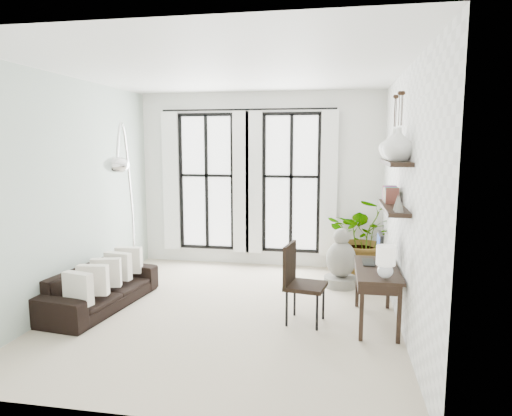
% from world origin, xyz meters
% --- Properties ---
extents(floor, '(5.00, 5.00, 0.00)m').
position_xyz_m(floor, '(0.00, 0.00, 0.00)').
color(floor, '#BDAE96').
rests_on(floor, ground).
extents(ceiling, '(5.00, 5.00, 0.00)m').
position_xyz_m(ceiling, '(0.00, 0.00, 3.20)').
color(ceiling, white).
rests_on(ceiling, wall_back).
extents(wall_left, '(0.00, 5.00, 5.00)m').
position_xyz_m(wall_left, '(-2.25, 0.00, 1.60)').
color(wall_left, '#A6B9AC').
rests_on(wall_left, floor).
extents(wall_right, '(0.00, 5.00, 5.00)m').
position_xyz_m(wall_right, '(2.25, 0.00, 1.60)').
color(wall_right, white).
rests_on(wall_right, floor).
extents(wall_back, '(4.50, 0.00, 4.50)m').
position_xyz_m(wall_back, '(0.00, 2.50, 1.60)').
color(wall_back, white).
rests_on(wall_back, floor).
extents(windows, '(3.26, 0.13, 2.65)m').
position_xyz_m(windows, '(-0.20, 2.43, 1.56)').
color(windows, white).
rests_on(windows, wall_back).
extents(wall_shelves, '(0.25, 1.30, 0.60)m').
position_xyz_m(wall_shelves, '(2.11, -0.05, 1.73)').
color(wall_shelves, black).
rests_on(wall_shelves, wall_right).
extents(sofa, '(0.98, 2.00, 0.56)m').
position_xyz_m(sofa, '(-1.80, -0.15, 0.28)').
color(sofa, black).
rests_on(sofa, floor).
extents(throw_pillows, '(0.40, 1.52, 0.40)m').
position_xyz_m(throw_pillows, '(-1.70, -0.15, 0.50)').
color(throw_pillows, beige).
rests_on(throw_pillows, sofa).
extents(plant, '(1.29, 1.13, 1.38)m').
position_xyz_m(plant, '(1.90, 1.98, 0.69)').
color(plant, '#2D7228').
rests_on(plant, floor).
extents(desk, '(0.52, 1.23, 1.12)m').
position_xyz_m(desk, '(1.95, -0.14, 0.69)').
color(desk, black).
rests_on(desk, floor).
extents(desk_chair, '(0.56, 0.56, 1.02)m').
position_xyz_m(desk_chair, '(0.97, -0.20, 0.58)').
color(desk_chair, black).
rests_on(desk_chair, floor).
extents(arc_lamp, '(0.77, 1.62, 2.58)m').
position_xyz_m(arc_lamp, '(-1.70, 0.52, 1.99)').
color(arc_lamp, silver).
rests_on(arc_lamp, floor).
extents(buddha, '(0.53, 0.53, 0.95)m').
position_xyz_m(buddha, '(1.52, 1.38, 0.40)').
color(buddha, gray).
rests_on(buddha, floor).
extents(vase_a, '(0.37, 0.37, 0.38)m').
position_xyz_m(vase_a, '(2.11, -0.34, 2.27)').
color(vase_a, white).
rests_on(vase_a, shelf_upper).
extents(vase_b, '(0.37, 0.37, 0.38)m').
position_xyz_m(vase_b, '(2.11, 0.06, 2.27)').
color(vase_b, white).
rests_on(vase_b, shelf_upper).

